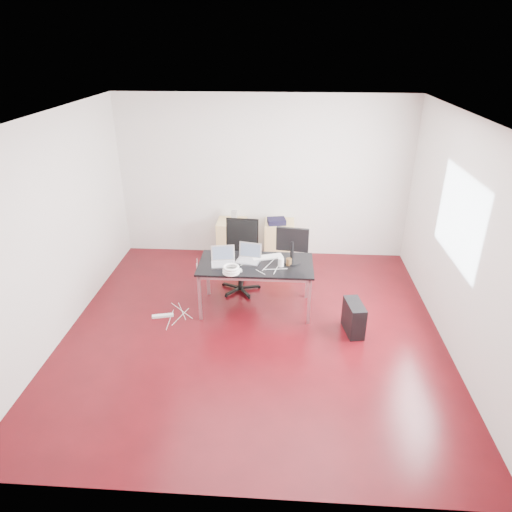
# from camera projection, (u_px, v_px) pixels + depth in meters

# --- Properties ---
(room_shell) EXTENTS (5.00, 5.00, 5.00)m
(room_shell) POSITION_uv_depth(u_px,v_px,m) (256.00, 235.00, 5.58)
(room_shell) COLOR #3D060B
(room_shell) RESTS_ON ground
(desk) EXTENTS (1.60, 0.80, 0.73)m
(desk) POSITION_uv_depth(u_px,v_px,m) (256.00, 267.00, 6.40)
(desk) COLOR black
(desk) RESTS_ON ground
(office_chair) EXTENTS (0.51, 0.53, 1.08)m
(office_chair) POSITION_uv_depth(u_px,v_px,m) (241.00, 253.00, 6.98)
(office_chair) COLOR black
(office_chair) RESTS_ON ground
(filing_cabinet_left) EXTENTS (0.50, 0.50, 0.70)m
(filing_cabinet_left) POSITION_uv_depth(u_px,v_px,m) (232.00, 240.00, 8.07)
(filing_cabinet_left) COLOR tan
(filing_cabinet_left) RESTS_ON ground
(filing_cabinet_right) EXTENTS (0.50, 0.50, 0.70)m
(filing_cabinet_right) POSITION_uv_depth(u_px,v_px,m) (279.00, 241.00, 8.02)
(filing_cabinet_right) COLOR tan
(filing_cabinet_right) RESTS_ON ground
(pc_tower) EXTENTS (0.27, 0.48, 0.44)m
(pc_tower) POSITION_uv_depth(u_px,v_px,m) (354.00, 318.00, 6.06)
(pc_tower) COLOR black
(pc_tower) RESTS_ON ground
(wastebasket) EXTENTS (0.28, 0.28, 0.28)m
(wastebasket) POSITION_uv_depth(u_px,v_px,m) (245.00, 252.00, 8.09)
(wastebasket) COLOR black
(wastebasket) RESTS_ON ground
(power_strip) EXTENTS (0.31, 0.13, 0.04)m
(power_strip) POSITION_uv_depth(u_px,v_px,m) (163.00, 316.00, 6.47)
(power_strip) COLOR white
(power_strip) RESTS_ON ground
(laptop_left) EXTENTS (0.37, 0.31, 0.23)m
(laptop_left) POSITION_uv_depth(u_px,v_px,m) (223.00, 260.00, 6.35)
(laptop_left) COLOR silver
(laptop_left) RESTS_ON desk
(laptop_right) EXTENTS (0.38, 0.32, 0.23)m
(laptop_right) POSITION_uv_depth(u_px,v_px,m) (249.00, 257.00, 6.44)
(laptop_right) COLOR silver
(laptop_right) RESTS_ON desk
(monitor) EXTENTS (0.45, 0.26, 0.51)m
(monitor) POSITION_uv_depth(u_px,v_px,m) (292.00, 243.00, 6.30)
(monitor) COLOR black
(monitor) RESTS_ON desk
(keyboard) EXTENTS (0.46, 0.28, 0.02)m
(keyboard) POSITION_uv_depth(u_px,v_px,m) (267.00, 257.00, 6.53)
(keyboard) COLOR white
(keyboard) RESTS_ON desk
(cup_white) EXTENTS (0.10, 0.10, 0.12)m
(cup_white) POSITION_uv_depth(u_px,v_px,m) (281.00, 262.00, 6.28)
(cup_white) COLOR white
(cup_white) RESTS_ON desk
(cup_brown) EXTENTS (0.08, 0.08, 0.10)m
(cup_brown) POSITION_uv_depth(u_px,v_px,m) (289.00, 262.00, 6.31)
(cup_brown) COLOR #53381C
(cup_brown) RESTS_ON desk
(cable_coil) EXTENTS (0.24, 0.24, 0.11)m
(cable_coil) POSITION_uv_depth(u_px,v_px,m) (231.00, 270.00, 6.09)
(cable_coil) COLOR white
(cable_coil) RESTS_ON desk
(power_adapter) EXTENTS (0.09, 0.09, 0.03)m
(power_adapter) POSITION_uv_depth(u_px,v_px,m) (239.00, 270.00, 6.15)
(power_adapter) COLOR white
(power_adapter) RESTS_ON desk
(speaker) EXTENTS (0.10, 0.10, 0.18)m
(speaker) POSITION_uv_depth(u_px,v_px,m) (234.00, 216.00, 7.91)
(speaker) COLOR #9E9E9E
(speaker) RESTS_ON filing_cabinet_left
(navy_garment) EXTENTS (0.34, 0.29, 0.09)m
(navy_garment) POSITION_uv_depth(u_px,v_px,m) (277.00, 221.00, 7.79)
(navy_garment) COLOR black
(navy_garment) RESTS_ON filing_cabinet_right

